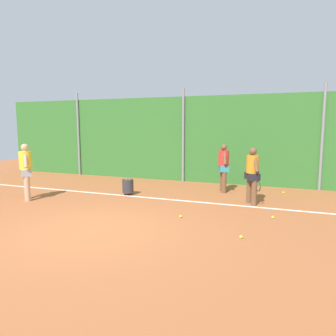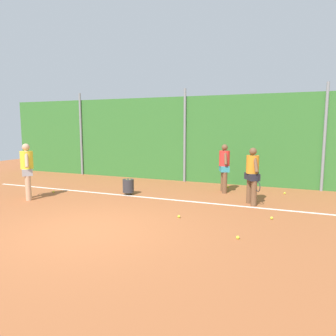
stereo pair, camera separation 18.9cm
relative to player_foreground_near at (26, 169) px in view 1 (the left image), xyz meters
name	(u,v)px [view 1 (the left image)]	position (x,y,z in m)	size (l,w,h in m)	color
ground_plane	(132,208)	(3.38, 0.21, -0.94)	(26.34, 26.34, 0.00)	#A85B33
hedge_fence_backdrop	(185,139)	(3.38, 4.84, 0.73)	(17.12, 0.25, 3.34)	#33702D
fence_post_left	(78,135)	(-1.56, 4.66, 0.88)	(0.10, 0.10, 3.64)	gray
fence_post_center	(183,136)	(3.38, 4.66, 0.88)	(0.10, 0.10, 3.64)	gray
fence_post_right	(322,137)	(8.32, 4.66, 0.88)	(0.10, 0.10, 3.64)	gray
court_baseline_paint	(151,198)	(3.38, 1.53, -0.94)	(12.51, 0.10, 0.01)	white
player_foreground_near	(26,169)	(0.00, 0.00, 0.00)	(0.63, 0.55, 1.68)	tan
player_midcourt	(252,173)	(6.34, 1.86, -0.04)	(0.51, 0.64, 1.60)	brown
player_backcourt_far	(224,165)	(5.27, 3.20, -0.04)	(0.43, 0.63, 1.60)	brown
ball_hopper	(128,186)	(2.50, 1.67, -0.65)	(0.36, 0.36, 0.51)	#2D2D33
tennis_ball_0	(273,217)	(6.98, 0.57, -0.91)	(0.07, 0.07, 0.07)	#CCDB33
tennis_ball_1	(52,192)	(0.04, 1.01, -0.91)	(0.07, 0.07, 0.07)	#CCDB33
tennis_ball_2	(241,237)	(6.45, -1.05, -0.91)	(0.07, 0.07, 0.07)	#CCDB33
tennis_ball_3	(129,183)	(1.66, 3.32, -0.91)	(0.07, 0.07, 0.07)	#CCDB33
tennis_ball_4	(283,193)	(7.18, 3.63, -0.91)	(0.07, 0.07, 0.07)	#CCDB33
tennis_ball_5	(227,187)	(5.25, 4.02, -0.91)	(0.07, 0.07, 0.07)	#CCDB33
tennis_ball_6	(181,216)	(4.89, -0.14, -0.91)	(0.07, 0.07, 0.07)	#CCDB33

